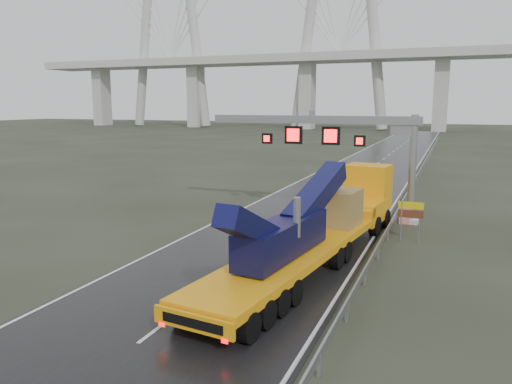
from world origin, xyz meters
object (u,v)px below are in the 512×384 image
at_px(sign_gantry, 341,137).
at_px(heavy_haul_truck, 327,219).
at_px(striped_barrier, 404,215).
at_px(exit_sign_pair, 411,214).

distance_m(sign_gantry, heavy_haul_truck, 9.76).
relative_size(sign_gantry, heavy_haul_truck, 0.72).
distance_m(heavy_haul_truck, striped_barrier, 9.16).
bearing_deg(sign_gantry, striped_barrier, -5.72).
bearing_deg(sign_gantry, exit_sign_pair, -43.60).
relative_size(exit_sign_pair, striped_barrier, 2.12).
bearing_deg(striped_barrier, sign_gantry, 171.38).
xyz_separation_m(exit_sign_pair, striped_barrier, (-0.70, 4.50, -1.11)).
height_order(heavy_haul_truck, exit_sign_pair, heavy_haul_truck).
relative_size(sign_gantry, striped_barrier, 13.12).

